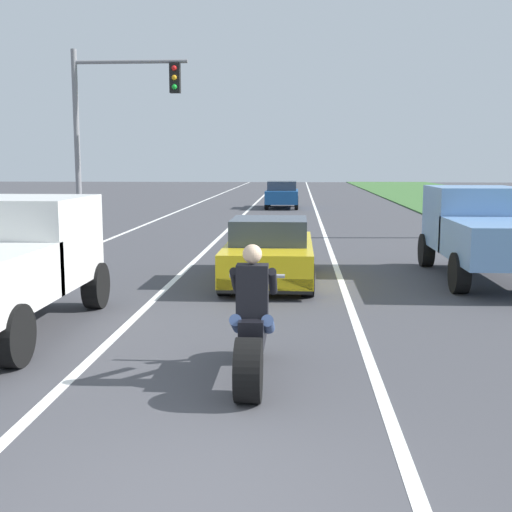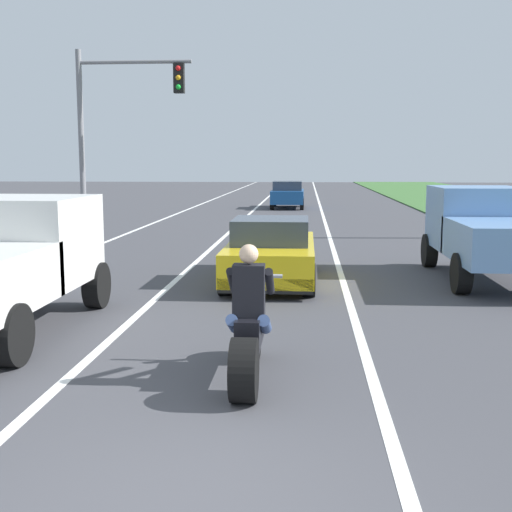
# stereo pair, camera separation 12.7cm
# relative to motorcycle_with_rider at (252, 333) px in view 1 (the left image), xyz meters

# --- Properties ---
(ground_plane) EXTENTS (160.00, 160.00, 0.00)m
(ground_plane) POSITION_rel_motorcycle_with_rider_xyz_m (-0.36, -2.86, -0.59)
(ground_plane) COLOR #424247
(lane_stripe_left_solid) EXTENTS (0.14, 120.00, 0.01)m
(lane_stripe_left_solid) POSITION_rel_motorcycle_with_rider_xyz_m (-5.76, 17.14, -0.59)
(lane_stripe_left_solid) COLOR white
(lane_stripe_left_solid) RESTS_ON ground
(lane_stripe_right_solid) EXTENTS (0.14, 120.00, 0.01)m
(lane_stripe_right_solid) POSITION_rel_motorcycle_with_rider_xyz_m (1.44, 17.14, -0.59)
(lane_stripe_right_solid) COLOR white
(lane_stripe_right_solid) RESTS_ON ground
(lane_stripe_centre_dashed) EXTENTS (0.14, 120.00, 0.01)m
(lane_stripe_centre_dashed) POSITION_rel_motorcycle_with_rider_xyz_m (-2.16, 17.14, -0.59)
(lane_stripe_centre_dashed) COLOR white
(lane_stripe_centre_dashed) RESTS_ON ground
(motorcycle_with_rider) EXTENTS (0.70, 2.21, 1.62)m
(motorcycle_with_rider) POSITION_rel_motorcycle_with_rider_xyz_m (0.00, 0.00, 0.00)
(motorcycle_with_rider) COLOR black
(motorcycle_with_rider) RESTS_ON ground
(sports_car_yellow) EXTENTS (1.84, 4.30, 1.37)m
(sports_car_yellow) POSITION_rel_motorcycle_with_rider_xyz_m (-0.09, 6.51, 0.04)
(sports_car_yellow) COLOR yellow
(sports_car_yellow) RESTS_ON ground
(pickup_truck_left_lane_white) EXTENTS (2.02, 4.80, 1.98)m
(pickup_truck_left_lane_white) POSITION_rel_motorcycle_with_rider_xyz_m (-3.88, 2.02, 0.51)
(pickup_truck_left_lane_white) COLOR silver
(pickup_truck_left_lane_white) RESTS_ON ground
(pickup_truck_right_shoulder_light_blue) EXTENTS (2.02, 4.80, 1.98)m
(pickup_truck_right_shoulder_light_blue) POSITION_rel_motorcycle_with_rider_xyz_m (4.52, 7.10, 0.51)
(pickup_truck_right_shoulder_light_blue) COLOR #6B93C6
(pickup_truck_right_shoulder_light_blue) RESTS_ON ground
(traffic_light_mast_near) EXTENTS (3.65, 0.34, 6.00)m
(traffic_light_mast_near) POSITION_rel_motorcycle_with_rider_xyz_m (-5.41, 13.21, 3.34)
(traffic_light_mast_near) COLOR gray
(traffic_light_mast_near) RESTS_ON ground
(distant_car_far_ahead) EXTENTS (1.80, 4.00, 1.50)m
(distant_car_far_ahead) POSITION_rel_motorcycle_with_rider_xyz_m (-0.40, 29.17, 0.18)
(distant_car_far_ahead) COLOR #194C8C
(distant_car_far_ahead) RESTS_ON ground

